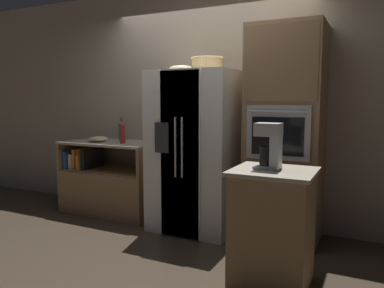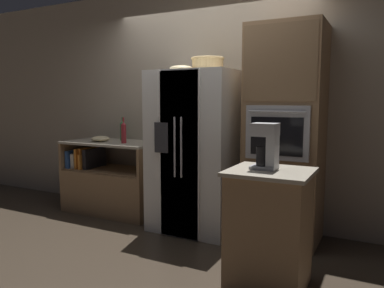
{
  "view_description": "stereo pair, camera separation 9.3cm",
  "coord_description": "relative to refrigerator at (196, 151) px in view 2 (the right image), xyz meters",
  "views": [
    {
      "loc": [
        1.78,
        -3.65,
        1.43
      ],
      "look_at": [
        0.01,
        -0.05,
        0.96
      ],
      "focal_mm": 35.0,
      "sensor_mm": 36.0,
      "label": 1
    },
    {
      "loc": [
        1.86,
        -3.61,
        1.43
      ],
      "look_at": [
        0.01,
        -0.05,
        0.96
      ],
      "focal_mm": 35.0,
      "sensor_mm": 36.0,
      "label": 2
    }
  ],
  "objects": [
    {
      "name": "island_counter",
      "position": [
        1.1,
        -0.93,
        -0.41
      ],
      "size": [
        0.61,
        0.57,
        0.91
      ],
      "color": "#93704C",
      "rests_on": "ground_plane"
    },
    {
      "name": "wall_oven",
      "position": [
        0.95,
        0.09,
        0.21
      ],
      "size": [
        0.73,
        0.66,
        2.17
      ],
      "color": "#93704C",
      "rests_on": "ground_plane"
    },
    {
      "name": "fruit_bowl",
      "position": [
        -0.15,
        -0.06,
        0.9
      ],
      "size": [
        0.25,
        0.25,
        0.06
      ],
      "color": "beige",
      "rests_on": "refrigerator"
    },
    {
      "name": "bottle_tall",
      "position": [
        -0.98,
        -0.01,
        0.17
      ],
      "size": [
        0.06,
        0.06,
        0.32
      ],
      "color": "maroon",
      "rests_on": "counter_left"
    },
    {
      "name": "mixing_bowl",
      "position": [
        -1.36,
        -0.01,
        0.07
      ],
      "size": [
        0.23,
        0.23,
        0.07
      ],
      "color": "beige",
      "rests_on": "counter_left"
    },
    {
      "name": "wall_back",
      "position": [
        -0.01,
        0.42,
        0.53
      ],
      "size": [
        12.0,
        0.06,
        2.8
      ],
      "color": "tan",
      "rests_on": "ground_plane"
    },
    {
      "name": "bottle_short",
      "position": [
        -1.17,
        0.21,
        0.17
      ],
      "size": [
        0.07,
        0.07,
        0.31
      ],
      "color": "#33723F",
      "rests_on": "counter_left"
    },
    {
      "name": "counter_left",
      "position": [
        -1.24,
        0.07,
        -0.53
      ],
      "size": [
        1.25,
        0.65,
        0.91
      ],
      "color": "#93704C",
      "rests_on": "ground_plane"
    },
    {
      "name": "ground_plane",
      "position": [
        -0.01,
        -0.04,
        -0.87
      ],
      "size": [
        20.0,
        20.0,
        0.0
      ],
      "primitive_type": "plane",
      "color": "#382D23"
    },
    {
      "name": "coffee_maker",
      "position": [
        1.06,
        -0.91,
        0.23
      ],
      "size": [
        0.19,
        0.17,
        0.35
      ],
      "color": "#B2B2B7",
      "rests_on": "island_counter"
    },
    {
      "name": "wicker_basket",
      "position": [
        0.09,
        0.09,
        0.95
      ],
      "size": [
        0.36,
        0.36,
        0.15
      ],
      "color": "tan",
      "rests_on": "refrigerator"
    },
    {
      "name": "refrigerator",
      "position": [
        0.0,
        0.0,
        0.0
      ],
      "size": [
        0.91,
        0.81,
        1.74
      ],
      "color": "white",
      "rests_on": "ground_plane"
    }
  ]
}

